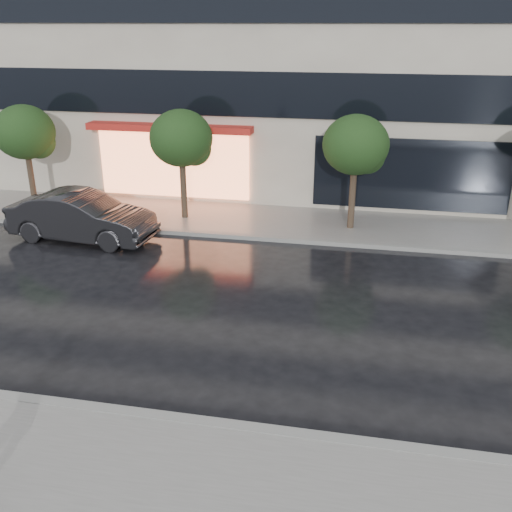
# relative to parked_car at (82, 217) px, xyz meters

# --- Properties ---
(ground) EXTENTS (120.00, 120.00, 0.00)m
(ground) POSITION_rel_parked_car_xyz_m (5.68, -7.39, -0.80)
(ground) COLOR black
(ground) RESTS_ON ground
(sidewalk_far) EXTENTS (60.00, 3.50, 0.12)m
(sidewalk_far) POSITION_rel_parked_car_xyz_m (5.68, 2.86, -0.74)
(sidewalk_far) COLOR slate
(sidewalk_far) RESTS_ON ground
(curb_near) EXTENTS (60.00, 0.25, 0.14)m
(curb_near) POSITION_rel_parked_car_xyz_m (5.68, -8.39, -0.73)
(curb_near) COLOR gray
(curb_near) RESTS_ON ground
(curb_far) EXTENTS (60.00, 0.25, 0.14)m
(curb_far) POSITION_rel_parked_car_xyz_m (5.68, 1.11, -0.73)
(curb_far) COLOR gray
(curb_far) RESTS_ON ground
(tree_far_west) EXTENTS (2.20, 2.20, 3.99)m
(tree_far_west) POSITION_rel_parked_car_xyz_m (-3.26, 2.64, 2.12)
(tree_far_west) COLOR #33261C
(tree_far_west) RESTS_ON ground
(tree_mid_west) EXTENTS (2.20, 2.20, 3.99)m
(tree_mid_west) POSITION_rel_parked_car_xyz_m (2.74, 2.64, 2.12)
(tree_mid_west) COLOR #33261C
(tree_mid_west) RESTS_ON ground
(tree_mid_east) EXTENTS (2.20, 2.20, 3.99)m
(tree_mid_east) POSITION_rel_parked_car_xyz_m (8.74, 2.64, 2.12)
(tree_mid_east) COLOR #33261C
(tree_mid_east) RESTS_ON ground
(parked_car) EXTENTS (5.00, 2.13, 1.60)m
(parked_car) POSITION_rel_parked_car_xyz_m (0.00, 0.00, 0.00)
(parked_car) COLOR #232326
(parked_car) RESTS_ON ground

